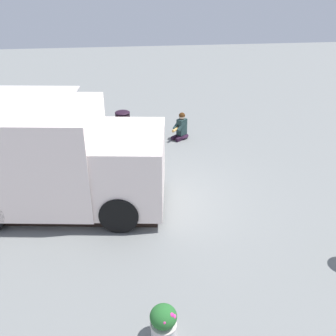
% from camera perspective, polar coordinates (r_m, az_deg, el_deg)
% --- Properties ---
extents(ground_plane, '(40.00, 40.00, 0.00)m').
position_cam_1_polar(ground_plane, '(9.88, -4.41, -3.99)').
color(ground_plane, slate).
extents(food_truck, '(3.37, 5.23, 2.50)m').
position_cam_1_polar(food_truck, '(9.30, -17.18, 0.96)').
color(food_truck, white).
rests_on(food_truck, ground_plane).
extents(person_customer, '(0.70, 0.73, 0.91)m').
position_cam_1_polar(person_customer, '(12.92, 1.97, 5.91)').
color(person_customer, black).
rests_on(person_customer, ground_plane).
extents(planter_flowering_near, '(0.43, 0.43, 0.62)m').
position_cam_1_polar(planter_flowering_near, '(6.42, -0.67, -22.00)').
color(planter_flowering_near, silver).
rests_on(planter_flowering_near, ground_plane).
extents(trash_bin, '(0.50, 0.50, 0.92)m').
position_cam_1_polar(trash_bin, '(13.10, -6.74, 6.58)').
color(trash_bin, black).
rests_on(trash_bin, ground_plane).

